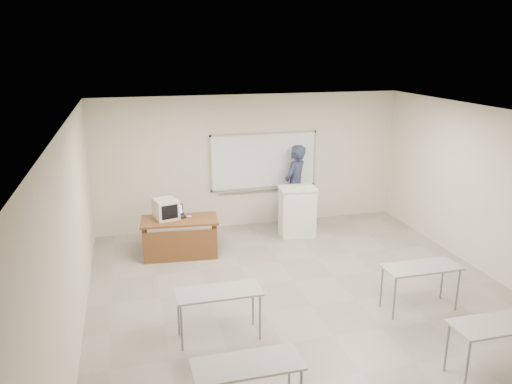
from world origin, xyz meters
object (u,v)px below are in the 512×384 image
object	(u,v)px
crt_monitor	(165,209)
laptop	(177,214)
instructor_desk	(180,231)
keyboard	(303,185)
mouse	(189,216)
whiteboard	(264,162)
presenter	(295,185)
podium	(297,211)

from	to	relation	value
crt_monitor	laptop	world-z (taller)	crt_monitor
instructor_desk	keyboard	xyz separation A→B (m)	(2.75, 0.62, 0.55)
instructor_desk	mouse	world-z (taller)	mouse
mouse	whiteboard	bearing A→B (deg)	12.95
keyboard	laptop	bearing A→B (deg)	175.87
laptop	keyboard	distance (m)	2.81
presenter	keyboard	bearing A→B (deg)	45.40
mouse	instructor_desk	bearing A→B (deg)	-162.79
crt_monitor	mouse	size ratio (longest dim) A/B	4.62
whiteboard	instructor_desk	xyz separation A→B (m)	(-2.10, -1.48, -0.93)
keyboard	presenter	world-z (taller)	presenter
instructor_desk	podium	bearing A→B (deg)	17.06
laptop	mouse	distance (m)	0.25
podium	crt_monitor	bearing A→B (deg)	-168.89
keyboard	presenter	bearing A→B (deg)	76.36
podium	presenter	world-z (taller)	presenter
whiteboard	presenter	distance (m)	0.90
instructor_desk	laptop	size ratio (longest dim) A/B	4.82
podium	keyboard	world-z (taller)	keyboard
presenter	whiteboard	bearing A→B (deg)	-64.52
whiteboard	crt_monitor	world-z (taller)	whiteboard
mouse	presenter	distance (m)	2.78
crt_monitor	podium	bearing A→B (deg)	-8.84
instructor_desk	mouse	size ratio (longest dim) A/B	14.48
laptop	keyboard	xyz separation A→B (m)	(2.77, 0.36, 0.30)
podium	presenter	size ratio (longest dim) A/B	0.58
laptop	presenter	distance (m)	2.95
laptop	keyboard	world-z (taller)	keyboard
podium	keyboard	bearing A→B (deg)	33.07
presenter	crt_monitor	bearing A→B (deg)	-24.64
whiteboard	keyboard	size ratio (longest dim) A/B	5.67
instructor_desk	crt_monitor	xyz separation A→B (m)	(-0.25, 0.24, 0.39)
instructor_desk	mouse	xyz separation A→B (m)	(0.20, 0.16, 0.22)
whiteboard	crt_monitor	size ratio (longest dim) A/B	5.22
podium	instructor_desk	bearing A→B (deg)	-163.21
mouse	laptop	bearing A→B (deg)	133.34
podium	mouse	xyz separation A→B (m)	(-2.40, -0.38, 0.22)
presenter	podium	bearing A→B (deg)	33.04
instructor_desk	keyboard	distance (m)	2.87
mouse	presenter	bearing A→B (deg)	0.31
crt_monitor	instructor_desk	bearing A→B (deg)	-58.47
laptop	mouse	bearing A→B (deg)	-33.29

